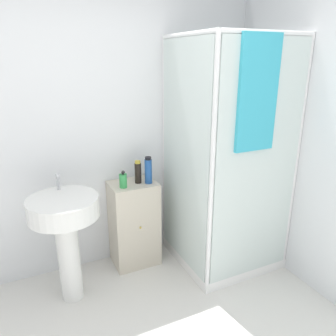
% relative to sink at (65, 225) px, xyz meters
% --- Properties ---
extents(wall_back, '(6.40, 0.06, 2.50)m').
position_rel_sink_xyz_m(wall_back, '(0.19, 0.44, 0.59)').
color(wall_back, silver).
rests_on(wall_back, ground_plane).
extents(shower_enclosure, '(0.86, 0.89, 2.04)m').
position_rel_sink_xyz_m(shower_enclosure, '(1.36, -0.10, -0.07)').
color(shower_enclosure, white).
rests_on(shower_enclosure, ground_plane).
extents(vanity_cabinet, '(0.41, 0.34, 0.80)m').
position_rel_sink_xyz_m(vanity_cabinet, '(0.63, 0.25, -0.25)').
color(vanity_cabinet, beige).
rests_on(vanity_cabinet, ground_plane).
extents(sink, '(0.52, 0.52, 1.01)m').
position_rel_sink_xyz_m(sink, '(0.00, 0.00, 0.00)').
color(sink, white).
rests_on(sink, ground_plane).
extents(soap_dispenser, '(0.06, 0.07, 0.15)m').
position_rel_sink_xyz_m(soap_dispenser, '(0.53, 0.19, 0.21)').
color(soap_dispenser, green).
rests_on(soap_dispenser, vanity_cabinet).
extents(shampoo_bottle_tall_black, '(0.06, 0.06, 0.20)m').
position_rel_sink_xyz_m(shampoo_bottle_tall_black, '(0.68, 0.24, 0.25)').
color(shampoo_bottle_tall_black, black).
rests_on(shampoo_bottle_tall_black, vanity_cabinet).
extents(shampoo_bottle_blue, '(0.06, 0.06, 0.24)m').
position_rel_sink_xyz_m(shampoo_bottle_blue, '(0.76, 0.19, 0.26)').
color(shampoo_bottle_blue, '#1E4C93').
rests_on(shampoo_bottle_blue, vanity_cabinet).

